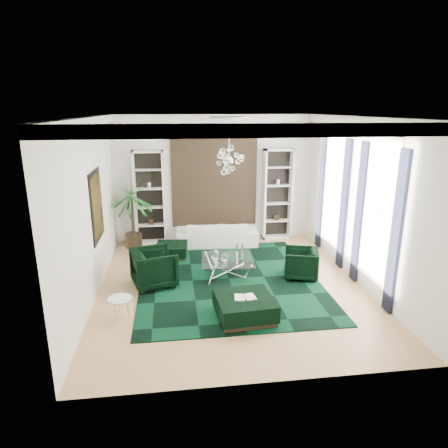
{
  "coord_description": "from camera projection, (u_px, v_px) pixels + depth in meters",
  "views": [
    {
      "loc": [
        -1.27,
        -8.47,
        3.98
      ],
      "look_at": [
        -0.09,
        0.5,
        1.33
      ],
      "focal_mm": 32.0,
      "sensor_mm": 36.0,
      "label": 1
    }
  ],
  "objects": [
    {
      "name": "armchair_left",
      "position": [
        154.0,
        268.0,
        9.18
      ],
      "size": [
        1.18,
        1.16,
        0.87
      ],
      "primitive_type": "imported",
      "rotation": [
        0.0,
        0.0,
        1.85
      ],
      "color": "black",
      "rests_on": "floor"
    },
    {
      "name": "shelving_left",
      "position": [
        150.0,
        198.0,
        11.84
      ],
      "size": [
        0.9,
        0.38,
        2.8
      ],
      "primitive_type": null,
      "color": "white",
      "rests_on": "floor"
    },
    {
      "name": "painting",
      "position": [
        97.0,
        206.0,
        9.01
      ],
      "size": [
        0.04,
        1.3,
        1.6
      ],
      "primitive_type": "cube",
      "color": "black",
      "rests_on": "wall_left"
    },
    {
      "name": "book",
      "position": [
        245.0,
        297.0,
        7.74
      ],
      "size": [
        0.42,
        0.28,
        0.03
      ],
      "primitive_type": "cube",
      "color": "white",
      "rests_on": "ottoman_front"
    },
    {
      "name": "curtain_near_a",
      "position": [
        396.0,
        234.0,
        7.64
      ],
      "size": [
        0.07,
        0.3,
        3.25
      ],
      "primitive_type": "cube",
      "color": "black",
      "rests_on": "floor"
    },
    {
      "name": "ottoman_side",
      "position": [
        172.0,
        250.0,
        11.01
      ],
      "size": [
        0.91,
        0.91,
        0.37
      ],
      "primitive_type": "cube",
      "rotation": [
        0.0,
        0.0,
        -0.1
      ],
      "color": "black",
      "rests_on": "floor"
    },
    {
      "name": "curtain_far_a",
      "position": [
        344.0,
        205.0,
        9.92
      ],
      "size": [
        0.07,
        0.3,
        3.25
      ],
      "primitive_type": "cube",
      "color": "black",
      "rests_on": "floor"
    },
    {
      "name": "ceiling",
      "position": [
        231.0,
        116.0,
        8.26
      ],
      "size": [
        6.0,
        7.0,
        0.02
      ],
      "primitive_type": "cube",
      "color": "white",
      "rests_on": "ground"
    },
    {
      "name": "curtain_near_b",
      "position": [
        359.0,
        213.0,
        9.12
      ],
      "size": [
        0.07,
        0.3,
        3.25
      ],
      "primitive_type": "cube",
      "color": "black",
      "rests_on": "floor"
    },
    {
      "name": "floor",
      "position": [
        231.0,
        285.0,
        9.33
      ],
      "size": [
        6.0,
        7.0,
        0.02
      ],
      "primitive_type": "cube",
      "color": "tan",
      "rests_on": "ground"
    },
    {
      "name": "curtain_far_b",
      "position": [
        321.0,
        192.0,
        11.41
      ],
      "size": [
        0.07,
        0.3,
        3.25
      ],
      "primitive_type": "cube",
      "color": "black",
      "rests_on": "floor"
    },
    {
      "name": "coffee_table",
      "position": [
        227.0,
        267.0,
        9.79
      ],
      "size": [
        1.33,
        1.33,
        0.43
      ],
      "primitive_type": null,
      "rotation": [
        0.0,
        0.0,
        -0.07
      ],
      "color": "white",
      "rests_on": "floor"
    },
    {
      "name": "tapestry",
      "position": [
        214.0,
        179.0,
        12.09
      ],
      "size": [
        2.5,
        0.06,
        2.8
      ],
      "primitive_type": "cube",
      "color": "black",
      "rests_on": "wall_back"
    },
    {
      "name": "chandelier",
      "position": [
        229.0,
        161.0,
        8.82
      ],
      "size": [
        0.99,
        0.99,
        0.68
      ],
      "primitive_type": null,
      "rotation": [
        0.0,
        0.0,
        0.41
      ],
      "color": "white",
      "rests_on": "ceiling"
    },
    {
      "name": "wall_back",
      "position": [
        214.0,
        179.0,
        12.14
      ],
      "size": [
        6.0,
        0.02,
        3.8
      ],
      "primitive_type": "cube",
      "color": "white",
      "rests_on": "ground"
    },
    {
      "name": "ottoman_front",
      "position": [
        245.0,
        308.0,
        7.8
      ],
      "size": [
        1.17,
        1.17,
        0.43
      ],
      "primitive_type": "cube",
      "rotation": [
        0.0,
        0.0,
        0.08
      ],
      "color": "black",
      "rests_on": "floor"
    },
    {
      "name": "window_far",
      "position": [
        334.0,
        189.0,
        10.6
      ],
      "size": [
        0.03,
        1.1,
        2.9
      ],
      "primitive_type": "cube",
      "color": "white",
      "rests_on": "wall_right"
    },
    {
      "name": "sofa",
      "position": [
        217.0,
        234.0,
        11.95
      ],
      "size": [
        2.44,
        1.06,
        0.7
      ],
      "primitive_type": "imported",
      "rotation": [
        0.0,
        0.0,
        3.09
      ],
      "color": "silver",
      "rests_on": "floor"
    },
    {
      "name": "table_plant",
      "position": [
        242.0,
        258.0,
        9.5
      ],
      "size": [
        0.14,
        0.13,
        0.21
      ],
      "primitive_type": "imported",
      "rotation": [
        0.0,
        0.0,
        0.33
      ],
      "color": "#1B6124",
      "rests_on": "coffee_table"
    },
    {
      "name": "armchair_right",
      "position": [
        301.0,
        263.0,
        9.64
      ],
      "size": [
        0.97,
        0.96,
        0.72
      ],
      "primitive_type": "imported",
      "rotation": [
        0.0,
        0.0,
        -1.85
      ],
      "color": "black",
      "rests_on": "floor"
    },
    {
      "name": "wall_right",
      "position": [
        360.0,
        202.0,
        9.17
      ],
      "size": [
        0.02,
        7.0,
        3.8
      ],
      "primitive_type": "cube",
      "color": "white",
      "rests_on": "ground"
    },
    {
      "name": "wall_left",
      "position": [
        90.0,
        210.0,
        8.42
      ],
      "size": [
        0.02,
        7.0,
        3.8
      ],
      "primitive_type": "cube",
      "color": "white",
      "rests_on": "ground"
    },
    {
      "name": "window_near",
      "position": [
        379.0,
        211.0,
        8.31
      ],
      "size": [
        0.03,
        1.1,
        2.9
      ],
      "primitive_type": "cube",
      "color": "white",
      "rests_on": "wall_right"
    },
    {
      "name": "crown_molding",
      "position": [
        231.0,
        122.0,
        8.29
      ],
      "size": [
        6.0,
        7.0,
        0.18
      ],
      "primitive_type": null,
      "color": "white",
      "rests_on": "ceiling"
    },
    {
      "name": "rug",
      "position": [
        229.0,
        279.0,
        9.61
      ],
      "size": [
        4.2,
        5.0,
        0.02
      ],
      "primitive_type": "cube",
      "color": "black",
      "rests_on": "floor"
    },
    {
      "name": "palm",
      "position": [
        132.0,
        205.0,
        11.47
      ],
      "size": [
        2.03,
        2.03,
        2.57
      ],
      "primitive_type": null,
      "rotation": [
        0.0,
        0.0,
        -0.32
      ],
      "color": "#1B6124",
      "rests_on": "floor"
    },
    {
      "name": "side_table",
      "position": [
        121.0,
        309.0,
        7.74
      ],
      "size": [
        0.54,
        0.54,
        0.44
      ],
      "primitive_type": "cylinder",
      "rotation": [
        0.0,
        0.0,
        -0.22
      ],
      "color": "white",
      "rests_on": "floor"
    },
    {
      "name": "shelving_right",
      "position": [
        277.0,
        194.0,
        12.33
      ],
      "size": [
        0.9,
        0.38,
        2.8
      ],
      "primitive_type": null,
      "color": "white",
      "rests_on": "floor"
    },
    {
      "name": "wall_front",
      "position": [
        268.0,
        266.0,
        5.46
      ],
      "size": [
        6.0,
        0.02,
        3.8
      ],
      "primitive_type": "cube",
      "color": "white",
      "rests_on": "ground"
    },
    {
      "name": "ceiling_medallion",
      "position": [
        229.0,
        118.0,
        8.56
      ],
      "size": [
        0.9,
        0.9,
        0.05
      ],
      "primitive_type": "cylinder",
      "color": "white",
      "rests_on": "ceiling"
    }
  ]
}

